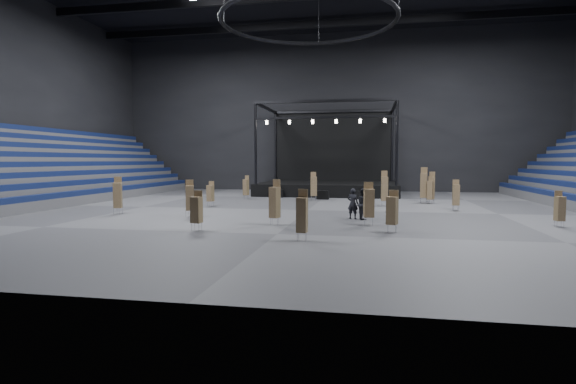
% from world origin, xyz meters
% --- Properties ---
extents(floor, '(50.00, 50.00, 0.00)m').
position_xyz_m(floor, '(0.00, 0.00, 0.00)').
color(floor, '#505052').
rests_on(floor, ground).
extents(wall_back, '(50.00, 0.20, 18.00)m').
position_xyz_m(wall_back, '(0.00, 21.00, 9.00)').
color(wall_back, black).
rests_on(wall_back, ground).
extents(bleachers_left, '(7.20, 40.00, 6.40)m').
position_xyz_m(bleachers_left, '(-22.94, 0.00, 1.73)').
color(bleachers_left, '#535356').
rests_on(bleachers_left, floor).
extents(stage, '(14.00, 10.00, 9.20)m').
position_xyz_m(stage, '(0.00, 16.24, 1.45)').
color(stage, black).
rests_on(stage, floor).
extents(truss_ring, '(12.30, 12.30, 5.15)m').
position_xyz_m(truss_ring, '(-0.00, 0.00, 13.00)').
color(truss_ring, black).
rests_on(truss_ring, ceiling).
extents(flight_case_left, '(1.24, 0.78, 0.77)m').
position_xyz_m(flight_case_left, '(-4.39, 10.30, 0.39)').
color(flight_case_left, black).
rests_on(flight_case_left, floor).
extents(flight_case_mid, '(1.23, 0.67, 0.79)m').
position_xyz_m(flight_case_mid, '(0.04, 8.96, 0.40)').
color(flight_case_mid, black).
rests_on(flight_case_mid, floor).
extents(flight_case_right, '(1.18, 0.72, 0.74)m').
position_xyz_m(flight_case_right, '(3.48, 9.76, 0.37)').
color(flight_case_right, black).
rests_on(flight_case_right, floor).
extents(chair_stack_0, '(0.52, 0.52, 2.21)m').
position_xyz_m(chair_stack_0, '(9.03, 6.41, 1.13)').
color(chair_stack_0, silver).
rests_on(chair_stack_0, floor).
extents(chair_stack_1, '(0.61, 0.61, 2.46)m').
position_xyz_m(chair_stack_1, '(-0.76, -7.50, 1.26)').
color(chair_stack_1, silver).
rests_on(chair_stack_1, floor).
extents(chair_stack_2, '(0.48, 0.48, 1.91)m').
position_xyz_m(chair_stack_2, '(14.00, -5.71, 1.01)').
color(chair_stack_2, silver).
rests_on(chair_stack_2, floor).
extents(chair_stack_3, '(0.53, 0.53, 2.13)m').
position_xyz_m(chair_stack_3, '(-6.76, 8.01, 1.11)').
color(chair_stack_3, silver).
rests_on(chair_stack_3, floor).
extents(chair_stack_4, '(0.52, 0.52, 1.90)m').
position_xyz_m(chair_stack_4, '(-7.67, 1.33, 1.03)').
color(chair_stack_4, silver).
rests_on(chair_stack_4, floor).
extents(chair_stack_6, '(0.64, 0.64, 2.43)m').
position_xyz_m(chair_stack_6, '(-11.78, -4.62, 1.27)').
color(chair_stack_6, silver).
rests_on(chair_stack_6, floor).
extents(chair_stack_7, '(0.63, 0.63, 2.30)m').
position_xyz_m(chair_stack_7, '(-6.63, -5.11, 1.21)').
color(chair_stack_7, silver).
rests_on(chair_stack_7, floor).
extents(chair_stack_8, '(0.61, 0.61, 2.94)m').
position_xyz_m(chair_stack_8, '(8.57, 6.82, 1.50)').
color(chair_stack_8, silver).
rests_on(chair_stack_8, floor).
extents(chair_stack_9, '(0.52, 0.52, 2.70)m').
position_xyz_m(chair_stack_9, '(5.36, 3.99, 1.37)').
color(chair_stack_9, silver).
rests_on(chair_stack_9, floor).
extents(chair_stack_10, '(0.46, 0.46, 2.15)m').
position_xyz_m(chair_stack_10, '(10.16, 1.61, 1.13)').
color(chair_stack_10, silver).
rests_on(chair_stack_10, floor).
extents(chair_stack_11, '(0.61, 0.61, 2.49)m').
position_xyz_m(chair_stack_11, '(-0.57, 7.74, 1.29)').
color(chair_stack_11, silver).
rests_on(chair_stack_11, floor).
extents(chair_stack_12, '(0.52, 0.52, 1.99)m').
position_xyz_m(chair_stack_12, '(-4.15, -10.17, 1.07)').
color(chair_stack_12, silver).
rests_on(chair_stack_12, floor).
extents(chair_stack_13, '(0.60, 0.60, 2.32)m').
position_xyz_m(chair_stack_13, '(4.24, -6.72, 1.23)').
color(chair_stack_13, silver).
rests_on(chair_stack_13, floor).
extents(chair_stack_14, '(0.61, 0.61, 2.05)m').
position_xyz_m(chair_stack_14, '(5.36, -9.04, 1.10)').
color(chair_stack_14, silver).
rests_on(chair_stack_14, floor).
extents(chair_stack_15, '(0.47, 0.47, 2.24)m').
position_xyz_m(chair_stack_15, '(1.42, -11.99, 1.16)').
color(chair_stack_15, silver).
rests_on(chair_stack_15, floor).
extents(chair_stack_16, '(0.55, 0.55, 2.58)m').
position_xyz_m(chair_stack_16, '(9.18, 6.60, 1.31)').
color(chair_stack_16, silver).
rests_on(chair_stack_16, floor).
extents(man_center, '(0.77, 0.63, 1.83)m').
position_xyz_m(man_center, '(3.29, -4.17, 0.92)').
color(man_center, black).
rests_on(man_center, floor).
extents(crew_member, '(0.86, 1.02, 1.85)m').
position_xyz_m(crew_member, '(3.93, -4.42, 0.93)').
color(crew_member, black).
rests_on(crew_member, floor).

